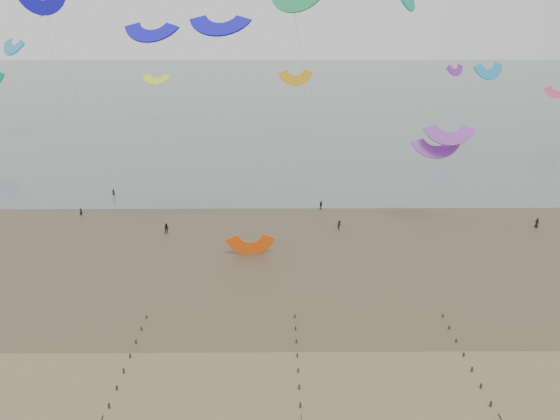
{
  "coord_description": "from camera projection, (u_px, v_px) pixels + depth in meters",
  "views": [
    {
      "loc": [
        1.79,
        -45.39,
        35.5
      ],
      "look_at": [
        2.3,
        28.0,
        8.0
      ],
      "focal_mm": 35.0,
      "sensor_mm": 36.0,
      "label": 1
    }
  ],
  "objects": [
    {
      "name": "kitesurfers",
      "position": [
        368.0,
        215.0,
        96.16
      ],
      "size": [
        96.06,
        19.94,
        1.84
      ],
      "color": "black",
      "rests_on": "ground"
    },
    {
      "name": "ground",
      "position": [
        259.0,
        382.0,
        54.95
      ],
      "size": [
        500.0,
        500.0,
        0.0
      ],
      "primitive_type": "plane",
      "color": "brown",
      "rests_on": "ground"
    },
    {
      "name": "grounded_kite",
      "position": [
        251.0,
        254.0,
        83.08
      ],
      "size": [
        6.61,
        5.36,
        3.42
      ],
      "primitive_type": null,
      "rotation": [
        1.54,
        0.0,
        0.08
      ],
      "color": "#DB4B0D",
      "rests_on": "ground"
    },
    {
      "name": "kitesurfer_lead",
      "position": [
        81.0,
        212.0,
        98.13
      ],
      "size": [
        0.57,
        0.41,
        1.49
      ],
      "primitive_type": "imported",
      "rotation": [
        0.0,
        0.0,
        3.05
      ],
      "color": "black",
      "rests_on": "ground"
    },
    {
      "name": "sea_and_shore",
      "position": [
        240.0,
        243.0,
        87.13
      ],
      "size": [
        500.0,
        665.0,
        0.03
      ],
      "color": "#475654",
      "rests_on": "ground"
    },
    {
      "name": "kites_airborne",
      "position": [
        189.0,
        67.0,
        126.91
      ],
      "size": [
        237.92,
        106.43,
        42.51
      ],
      "color": "#FA5086",
      "rests_on": "ground"
    }
  ]
}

